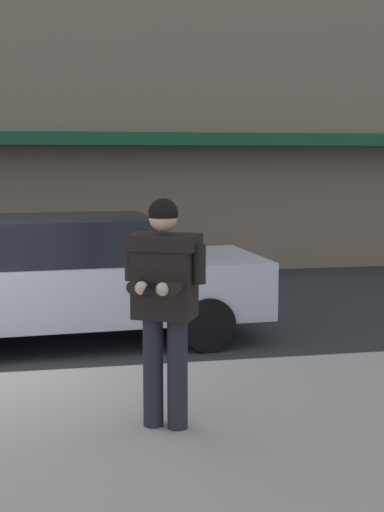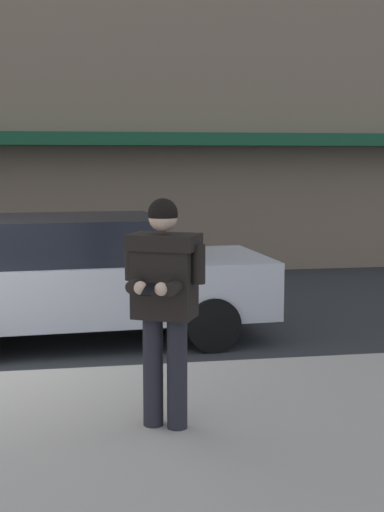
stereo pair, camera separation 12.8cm
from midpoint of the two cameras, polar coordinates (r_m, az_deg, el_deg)
sidewalk at (r=4.93m, az=-12.61°, el=-18.54°), size 32.00×5.30×0.14m
curb_paint_line at (r=7.65m, az=-12.03°, el=-9.36°), size 28.00×0.12×0.01m
parked_sedan_mid at (r=8.85m, az=-9.67°, el=-1.73°), size 4.60×2.12×1.54m
man_texting_on_phone at (r=5.48m, az=-2.90°, el=-2.61°), size 0.63×0.65×1.81m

